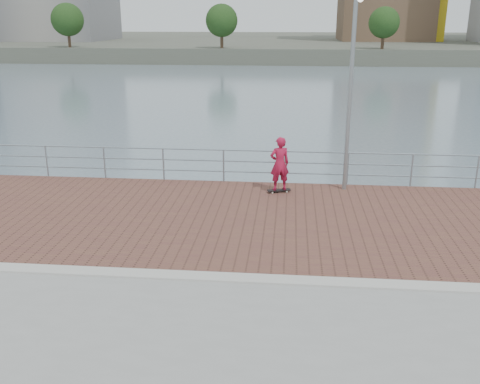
{
  "coord_description": "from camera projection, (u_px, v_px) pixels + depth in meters",
  "views": [
    {
      "loc": [
        1.15,
        -10.15,
        5.32
      ],
      "look_at": [
        0.0,
        2.0,
        1.3
      ],
      "focal_mm": 40.0,
      "sensor_mm": 36.0,
      "label": 1
    }
  ],
  "objects": [
    {
      "name": "skateboarder",
      "position": [
        280.0,
        164.0,
        16.63
      ],
      "size": [
        0.71,
        0.58,
        1.7
      ],
      "primitive_type": "imported",
      "rotation": [
        0.0,
        0.0,
        3.46
      ],
      "color": "#AA1639",
      "rests_on": "skateboard"
    },
    {
      "name": "guardrail",
      "position": [
        254.0,
        163.0,
        17.76
      ],
      "size": [
        39.06,
        0.06,
        1.13
      ],
      "color": "#8C9EA8",
      "rests_on": "brick_lane"
    },
    {
      "name": "curb",
      "position": [
        231.0,
        278.0,
        11.35
      ],
      "size": [
        40.0,
        0.4,
        0.06
      ],
      "primitive_type": "cube",
      "color": "#B7B5AD",
      "rests_on": "seawall"
    },
    {
      "name": "skateboard",
      "position": [
        279.0,
        190.0,
        16.9
      ],
      "size": [
        0.76,
        0.41,
        0.09
      ],
      "rotation": [
        0.0,
        0.0,
        0.31
      ],
      "color": "black",
      "rests_on": "brick_lane"
    },
    {
      "name": "far_shore",
      "position": [
        288.0,
        43.0,
        127.43
      ],
      "size": [
        320.0,
        95.0,
        2.5
      ],
      "primitive_type": "cube",
      "color": "#4C5142",
      "rests_on": "ground"
    },
    {
      "name": "street_lamp",
      "position": [
        355.0,
        43.0,
        15.37
      ],
      "size": [
        0.47,
        1.37,
        6.45
      ],
      "color": "gray",
      "rests_on": "brick_lane"
    },
    {
      "name": "shoreline_trees",
      "position": [
        219.0,
        22.0,
        83.71
      ],
      "size": [
        109.05,
        5.19,
        6.92
      ],
      "color": "#473323",
      "rests_on": "far_shore"
    },
    {
      "name": "water",
      "position": [
        232.0,
        359.0,
        11.99
      ],
      "size": [
        400.0,
        400.0,
        0.0
      ],
      "primitive_type": "plane",
      "color": "slate",
      "rests_on": "ground"
    },
    {
      "name": "brick_lane",
      "position": [
        245.0,
        218.0,
        14.76
      ],
      "size": [
        40.0,
        6.8,
        0.02
      ],
      "primitive_type": "cube",
      "color": "brown",
      "rests_on": "seawall"
    }
  ]
}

